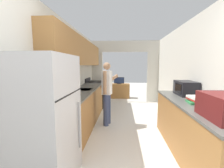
{
  "coord_description": "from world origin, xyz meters",
  "views": [
    {
      "loc": [
        -0.08,
        -1.07,
        1.5
      ],
      "look_at": [
        -0.39,
        3.24,
        0.97
      ],
      "focal_mm": 24.0,
      "sensor_mm": 36.0,
      "label": 1
    }
  ],
  "objects": [
    {
      "name": "wall_left",
      "position": [
        -1.32,
        2.43,
        1.51
      ],
      "size": [
        0.38,
        7.54,
        2.5
      ],
      "color": "silver",
      "rests_on": "ground_plane"
    },
    {
      "name": "wall_right",
      "position": [
        1.4,
        1.97,
        1.25
      ],
      "size": [
        0.06,
        7.54,
        2.5
      ],
      "color": "silver",
      "rests_on": "ground_plane"
    },
    {
      "name": "wall_far_with_doorway",
      "position": [
        0.0,
        5.17,
        1.46
      ],
      "size": [
        3.15,
        0.06,
        2.5
      ],
      "color": "silver",
      "rests_on": "ground_plane"
    },
    {
      "name": "counter_left",
      "position": [
        -1.07,
        2.73,
        0.45
      ],
      "size": [
        0.62,
        3.98,
        0.91
      ],
      "color": "#9E6B38",
      "rests_on": "ground_plane"
    },
    {
      "name": "counter_right",
      "position": [
        1.07,
        1.37,
        0.45
      ],
      "size": [
        0.62,
        2.35,
        0.91
      ],
      "color": "#9E6B38",
      "rests_on": "ground_plane"
    },
    {
      "name": "refrigerator",
      "position": [
        -1.03,
        0.61,
        0.82
      ],
      "size": [
        0.71,
        0.83,
        1.63
      ],
      "color": "#B7B7BC",
      "rests_on": "ground_plane"
    },
    {
      "name": "range_oven",
      "position": [
        -1.07,
        4.3,
        0.46
      ],
      "size": [
        0.66,
        0.73,
        1.05
      ],
      "color": "black",
      "rests_on": "ground_plane"
    },
    {
      "name": "person",
      "position": [
        -0.47,
        2.6,
        0.84
      ],
      "size": [
        0.51,
        0.43,
        1.58
      ],
      "rotation": [
        0.0,
        0.0,
        1.33
      ],
      "color": "#384266",
      "rests_on": "ground_plane"
    },
    {
      "name": "microwave",
      "position": [
        1.19,
        2.02,
        1.05
      ],
      "size": [
        0.33,
        0.53,
        0.28
      ],
      "color": "black",
      "rests_on": "counter_right"
    },
    {
      "name": "book_stack",
      "position": [
        1.08,
        1.33,
        0.96
      ],
      "size": [
        0.25,
        0.31,
        0.11
      ],
      "color": "#33894C",
      "rests_on": "counter_right"
    },
    {
      "name": "tv_cabinet",
      "position": [
        -0.24,
        5.82,
        0.33
      ],
      "size": [
        0.97,
        0.42,
        0.66
      ],
      "color": "#9E6B38",
      "rests_on": "ground_plane"
    },
    {
      "name": "television",
      "position": [
        -0.24,
        5.78,
        0.81
      ],
      "size": [
        0.47,
        0.16,
        0.31
      ],
      "color": "black",
      "rests_on": "tv_cabinet"
    }
  ]
}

